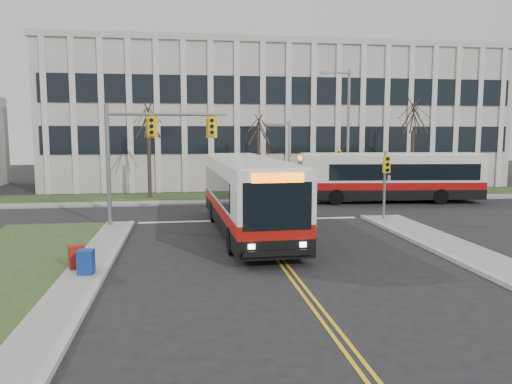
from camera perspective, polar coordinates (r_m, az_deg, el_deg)
The scene contains 17 objects.
ground at distance 19.49m, azimuth 2.50°, elevation -7.42°, with size 120.00×120.00×0.00m, color black.
sidewalk_west at distance 14.77m, azimuth -21.84°, elevation -12.33°, with size 1.20×26.00×0.14m, color #9E9B93.
sidewalk_cross at distance 35.14m, azimuth 5.89°, elevation -0.93°, with size 44.00×1.60×0.14m, color #9E9B93.
building_lawn at distance 37.84m, azimuth 4.86°, elevation -0.38°, with size 44.00×5.00×0.12m, color #2F431D.
office_building at distance 49.32m, azimuth 1.74°, elevation 8.23°, with size 40.00×16.00×12.00m, color beige.
mast_arm_signal at distance 25.81m, azimuth -12.92°, elevation 5.47°, with size 6.11×0.38×6.20m.
signal_pole_near at distance 27.73m, azimuth 14.58°, elevation 1.87°, with size 0.34×0.39×3.80m.
signal_pole_far at distance 35.69m, azimuth 9.29°, elevation 3.06°, with size 0.34×0.39×3.80m.
streetlight at distance 36.64m, azimuth 10.24°, elevation 7.35°, with size 2.15×0.25×9.20m.
directory_sign at distance 36.74m, azimuth 1.25°, elevation 1.17°, with size 1.50×0.12×2.00m.
tree_left at distance 36.65m, azimuth -12.21°, elevation 7.80°, with size 1.80×1.80×7.70m.
tree_mid at distance 37.17m, azimuth 0.32°, elevation 6.97°, with size 1.80×1.80×6.82m.
tree_right at distance 40.57m, azimuth 17.55°, elevation 8.09°, with size 1.80×1.80×8.25m.
bus_main at distance 23.78m, azimuth -1.05°, elevation -0.54°, with size 2.84×13.09×3.49m, color silver, non-canonical shape.
bus_cross at distance 35.60m, azimuth 15.02°, elevation 1.54°, with size 2.69×12.42×3.31m, color silver, non-canonical shape.
newspaper_box_blue at distance 17.56m, azimuth -18.85°, elevation -7.79°, with size 0.50×0.45×0.95m, color navy.
newspaper_box_red at distance 18.40m, azimuth -19.82°, elevation -7.16°, with size 0.50×0.45×0.95m, color maroon.
Camera 1 is at (-3.55, -18.56, 4.79)m, focal length 35.00 mm.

